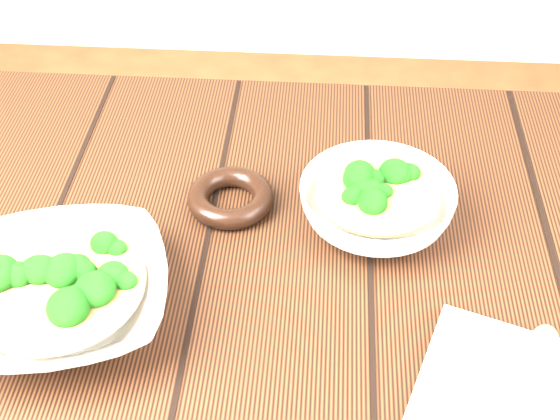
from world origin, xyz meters
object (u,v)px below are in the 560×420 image
at_px(table, 224,327).
at_px(trivet, 230,198).
at_px(napkin, 537,414).
at_px(soup_bowl_front, 59,295).
at_px(soup_bowl_back, 376,204).

bearing_deg(table, trivet, 89.22).
bearing_deg(table, napkin, -29.31).
bearing_deg(soup_bowl_front, soup_bowl_back, 26.52).
xyz_separation_m(soup_bowl_back, trivet, (-0.18, 0.02, -0.02)).
bearing_deg(trivet, table, -90.78).
relative_size(table, trivet, 10.79).
height_order(trivet, napkin, trivet).
height_order(soup_bowl_front, soup_bowl_back, soup_bowl_front).
relative_size(soup_bowl_front, trivet, 2.58).
relative_size(soup_bowl_front, napkin, 1.21).
height_order(soup_bowl_back, trivet, soup_bowl_back).
distance_m(trivet, napkin, 0.45).
height_order(soup_bowl_front, napkin, soup_bowl_front).
height_order(table, soup_bowl_front, soup_bowl_front).
bearing_deg(trivet, soup_bowl_front, -130.06).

